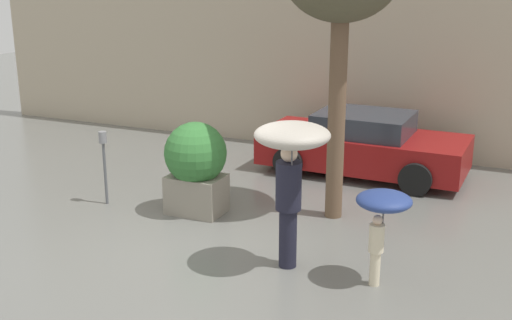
# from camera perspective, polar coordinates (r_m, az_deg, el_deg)

# --- Properties ---
(ground_plane) EXTENTS (40.00, 40.00, 0.00)m
(ground_plane) POSITION_cam_1_polar(r_m,az_deg,el_deg) (9.53, -6.53, -8.26)
(ground_plane) COLOR slate
(building_facade) EXTENTS (18.00, 0.30, 6.00)m
(building_facade) POSITION_cam_1_polar(r_m,az_deg,el_deg) (14.66, 6.23, 12.59)
(building_facade) COLOR #B7A88E
(building_facade) RESTS_ON ground
(planter_box) EXTENTS (1.05, 1.05, 1.58)m
(planter_box) POSITION_cam_1_polar(r_m,az_deg,el_deg) (10.77, -5.37, -0.36)
(planter_box) COLOR gray
(planter_box) RESTS_ON ground
(person_adult) EXTENTS (1.00, 1.00, 2.09)m
(person_adult) POSITION_cam_1_polar(r_m,az_deg,el_deg) (8.43, 3.13, 0.28)
(person_adult) COLOR #1E1E2D
(person_adult) RESTS_ON ground
(person_child) EXTENTS (0.72, 0.72, 1.28)m
(person_child) POSITION_cam_1_polar(r_m,az_deg,el_deg) (8.36, 11.19, -4.31)
(person_child) COLOR beige
(person_child) RESTS_ON ground
(parked_car_near) EXTENTS (4.11, 2.05, 1.26)m
(parked_car_near) POSITION_cam_1_polar(r_m,az_deg,el_deg) (13.11, 9.50, 1.31)
(parked_car_near) COLOR maroon
(parked_car_near) RESTS_ON ground
(parking_meter) EXTENTS (0.14, 0.14, 1.32)m
(parking_meter) POSITION_cam_1_polar(r_m,az_deg,el_deg) (11.42, -13.38, 0.65)
(parking_meter) COLOR #595B60
(parking_meter) RESTS_ON ground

